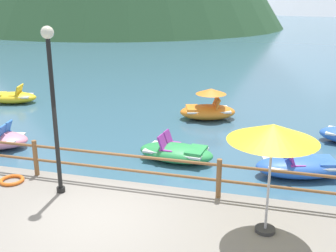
{
  "coord_description": "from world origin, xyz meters",
  "views": [
    {
      "loc": [
        3.53,
        -7.08,
        4.89
      ],
      "look_at": [
        0.23,
        5.0,
        0.9
      ],
      "focal_mm": 44.06,
      "sensor_mm": 36.0,
      "label": 1
    }
  ],
  "objects_px": {
    "pedal_boat_3": "(176,152)",
    "pedal_boat_2": "(12,97)",
    "life_ring": "(12,180)",
    "pedal_boat_4": "(301,166)",
    "lamp_post": "(53,96)",
    "beach_umbrella": "(273,134)",
    "pedal_boat_1": "(208,109)"
  },
  "relations": [
    {
      "from": "pedal_boat_1",
      "to": "pedal_boat_4",
      "type": "relative_size",
      "value": 0.94
    },
    {
      "from": "pedal_boat_2",
      "to": "pedal_boat_3",
      "type": "xyz_separation_m",
      "value": [
        9.24,
        -4.87,
        -0.0
      ]
    },
    {
      "from": "lamp_post",
      "to": "pedal_boat_1",
      "type": "xyz_separation_m",
      "value": [
        2.09,
        8.28,
        -2.31
      ]
    },
    {
      "from": "life_ring",
      "to": "pedal_boat_2",
      "type": "relative_size",
      "value": 0.25
    },
    {
      "from": "pedal_boat_3",
      "to": "pedal_boat_2",
      "type": "bearing_deg",
      "value": 152.21
    },
    {
      "from": "beach_umbrella",
      "to": "pedal_boat_2",
      "type": "bearing_deg",
      "value": 143.53
    },
    {
      "from": "lamp_post",
      "to": "pedal_boat_1",
      "type": "distance_m",
      "value": 8.84
    },
    {
      "from": "lamp_post",
      "to": "pedal_boat_2",
      "type": "xyz_separation_m",
      "value": [
        -7.3,
        8.44,
        -2.47
      ]
    },
    {
      "from": "beach_umbrella",
      "to": "pedal_boat_3",
      "type": "distance_m",
      "value": 5.41
    },
    {
      "from": "pedal_boat_1",
      "to": "pedal_boat_4",
      "type": "distance_m",
      "value": 6.03
    },
    {
      "from": "life_ring",
      "to": "pedal_boat_3",
      "type": "relative_size",
      "value": 0.25
    },
    {
      "from": "pedal_boat_2",
      "to": "pedal_boat_4",
      "type": "relative_size",
      "value": 0.9
    },
    {
      "from": "beach_umbrella",
      "to": "life_ring",
      "type": "relative_size",
      "value": 3.67
    },
    {
      "from": "pedal_boat_3",
      "to": "pedal_boat_4",
      "type": "height_order",
      "value": "pedal_boat_4"
    },
    {
      "from": "life_ring",
      "to": "pedal_boat_2",
      "type": "bearing_deg",
      "value": 125.16
    },
    {
      "from": "pedal_boat_1",
      "to": "pedal_boat_2",
      "type": "distance_m",
      "value": 9.39
    },
    {
      "from": "pedal_boat_2",
      "to": "pedal_boat_4",
      "type": "height_order",
      "value": "pedal_boat_4"
    },
    {
      "from": "lamp_post",
      "to": "pedal_boat_3",
      "type": "relative_size",
      "value": 1.58
    },
    {
      "from": "life_ring",
      "to": "pedal_boat_4",
      "type": "height_order",
      "value": "pedal_boat_4"
    },
    {
      "from": "pedal_boat_1",
      "to": "pedal_boat_2",
      "type": "height_order",
      "value": "pedal_boat_1"
    },
    {
      "from": "pedal_boat_3",
      "to": "pedal_boat_4",
      "type": "distance_m",
      "value": 3.66
    },
    {
      "from": "pedal_boat_1",
      "to": "pedal_boat_3",
      "type": "distance_m",
      "value": 4.71
    },
    {
      "from": "beach_umbrella",
      "to": "pedal_boat_2",
      "type": "height_order",
      "value": "beach_umbrella"
    },
    {
      "from": "lamp_post",
      "to": "life_ring",
      "type": "xyz_separation_m",
      "value": [
        -1.47,
        0.17,
        -2.3
      ]
    },
    {
      "from": "lamp_post",
      "to": "pedal_boat_4",
      "type": "relative_size",
      "value": 1.42
    },
    {
      "from": "beach_umbrella",
      "to": "pedal_boat_4",
      "type": "bearing_deg",
      "value": 78.18
    },
    {
      "from": "lamp_post",
      "to": "beach_umbrella",
      "type": "height_order",
      "value": "lamp_post"
    },
    {
      "from": "life_ring",
      "to": "pedal_boat_2",
      "type": "height_order",
      "value": "pedal_boat_2"
    },
    {
      "from": "lamp_post",
      "to": "beach_umbrella",
      "type": "xyz_separation_m",
      "value": [
        4.79,
        -0.49,
        -0.3
      ]
    },
    {
      "from": "life_ring",
      "to": "pedal_boat_3",
      "type": "xyz_separation_m",
      "value": [
        3.41,
        3.4,
        -0.17
      ]
    },
    {
      "from": "pedal_boat_1",
      "to": "life_ring",
      "type": "bearing_deg",
      "value": -113.71
    },
    {
      "from": "pedal_boat_1",
      "to": "pedal_boat_4",
      "type": "xyz_separation_m",
      "value": [
        3.5,
        -4.91,
        -0.14
      ]
    }
  ]
}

